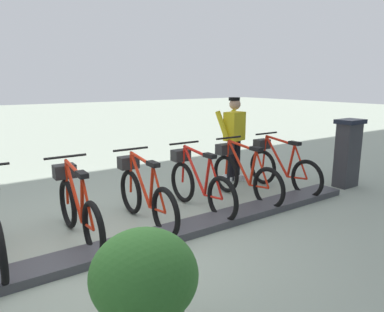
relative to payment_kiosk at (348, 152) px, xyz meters
The scene contains 10 objects.
ground_plane 4.76m from the payment_kiosk, 90.65° to the left, with size 60.00×60.00×0.00m, color #A3AF9C.
dock_rail_base 4.75m from the payment_kiosk, 90.65° to the left, with size 0.44×8.26×0.10m, color #47474C.
payment_kiosk is the anchor object (origin of this frame).
bike_docked_0 1.33m from the payment_kiosk, 64.15° to the left, with size 1.72×0.54×1.02m.
bike_docked_1 2.20m from the payment_kiosk, 74.86° to the left, with size 1.72×0.54×1.02m.
bike_docked_2 3.11m from the payment_kiosk, 79.37° to the left, with size 1.72×0.54×1.02m.
bike_docked_3 4.03m from the payment_kiosk, 81.82° to the left, with size 1.72×0.54×1.02m.
bike_docked_4 4.95m from the payment_kiosk, 83.36° to the left, with size 1.72×0.54×1.02m.
worker_near_rack 2.15m from the payment_kiosk, 43.79° to the left, with size 0.50×0.68×1.66m.
planter_bush 5.41m from the payment_kiosk, 108.22° to the left, with size 0.76×0.76×0.97m.
Camera 1 is at (-3.68, 1.43, 1.97)m, focal length 33.40 mm.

